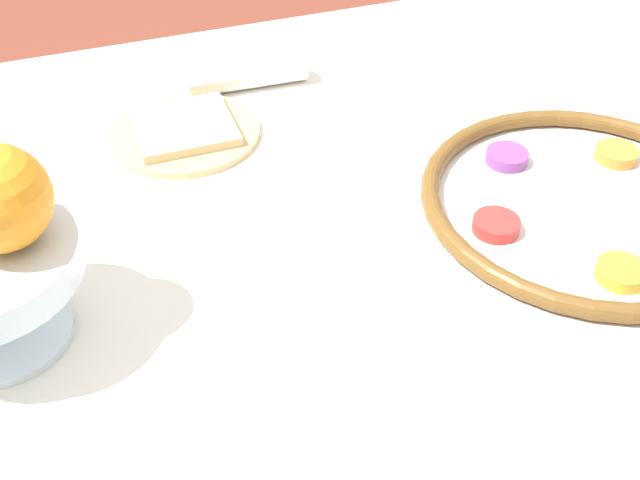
{
  "coord_description": "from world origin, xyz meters",
  "views": [
    {
      "loc": [
        0.23,
        0.56,
        1.26
      ],
      "look_at": [
        0.04,
        0.05,
        0.79
      ],
      "focal_mm": 42.0,
      "sensor_mm": 36.0,
      "label": 1
    }
  ],
  "objects": [
    {
      "name": "dining_table",
      "position": [
        0.0,
        0.0,
        0.37
      ],
      "size": [
        1.43,
        1.05,
        0.75
      ],
      "color": "silver",
      "rests_on": "ground_plane"
    },
    {
      "name": "seder_plate",
      "position": [
        -0.26,
        0.07,
        0.76
      ],
      "size": [
        0.35,
        0.35,
        0.03
      ],
      "color": "silver",
      "rests_on": "dining_table"
    },
    {
      "name": "bread_plate",
      "position": [
        0.11,
        -0.24,
        0.76
      ],
      "size": [
        0.19,
        0.19,
        0.02
      ],
      "color": "tan",
      "rests_on": "dining_table"
    },
    {
      "name": "napkin_roll",
      "position": [
        0.0,
        -0.33,
        0.77
      ],
      "size": [
        0.16,
        0.05,
        0.04
      ],
      "color": "white",
      "rests_on": "dining_table"
    }
  ]
}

